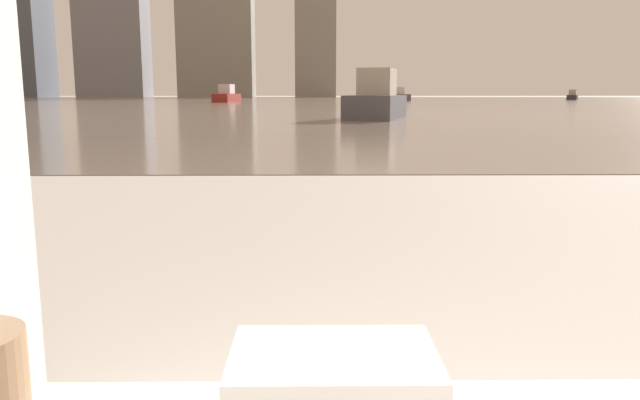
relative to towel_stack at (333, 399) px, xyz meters
name	(u,v)px	position (x,y,z in m)	size (l,w,h in m)	color
towel_stack	(333,399)	(0.00, 0.00, 0.00)	(0.25, 0.17, 0.12)	white
harbor_water	(314,102)	(0.13, 61.16, -0.54)	(180.00, 110.00, 0.01)	gray
harbor_boat_0	(227,96)	(-7.94, 57.45, 0.04)	(2.19, 4.51, 1.62)	maroon
harbor_boat_1	(572,96)	(31.24, 74.93, -0.11)	(2.42, 3.41, 1.22)	#2D2D33
harbor_boat_2	(377,101)	(2.19, 21.09, 0.06)	(2.68, 4.79, 1.70)	#4C4C51
harbor_boat_3	(398,96)	(9.34, 68.94, -0.02)	(2.47, 4.13, 1.47)	#4C4C51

